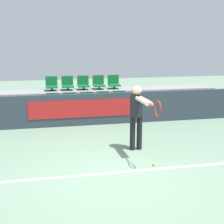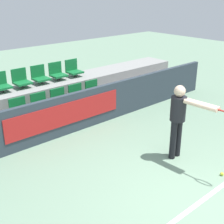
# 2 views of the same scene
# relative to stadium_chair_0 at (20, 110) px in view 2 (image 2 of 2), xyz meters

# --- Properties ---
(ground_plane) EXTENTS (30.00, 30.00, 0.00)m
(ground_plane) POSITION_rel_stadium_chair_0_xyz_m (1.10, -4.46, -0.63)
(ground_plane) COLOR gray
(court_baseline) EXTENTS (5.92, 0.08, 0.01)m
(court_baseline) POSITION_rel_stadium_chair_0_xyz_m (1.10, -4.30, -0.63)
(court_baseline) COLOR white
(court_baseline) RESTS_ON ground
(barrier_wall) EXTENTS (9.94, 0.14, 0.99)m
(barrier_wall) POSITION_rel_stadium_chair_0_xyz_m (1.09, -0.67, -0.14)
(barrier_wall) COLOR #2D3842
(barrier_wall) RESTS_ON ground
(bleacher_tier_front) EXTENTS (9.54, 0.94, 0.43)m
(bleacher_tier_front) POSITION_rel_stadium_chair_0_xyz_m (1.10, -0.11, -0.42)
(bleacher_tier_front) COLOR gray
(bleacher_tier_front) RESTS_ON ground
(bleacher_tier_middle) EXTENTS (9.54, 0.94, 0.86)m
(bleacher_tier_middle) POSITION_rel_stadium_chair_0_xyz_m (1.10, 0.83, -0.20)
(bleacher_tier_middle) COLOR gray
(bleacher_tier_middle) RESTS_ON ground
(stadium_chair_0) EXTENTS (0.41, 0.39, 0.48)m
(stadium_chair_0) POSITION_rel_stadium_chair_0_xyz_m (0.00, 0.00, 0.00)
(stadium_chair_0) COLOR #333333
(stadium_chair_0) RESTS_ON bleacher_tier_front
(stadium_chair_1) EXTENTS (0.41, 0.39, 0.48)m
(stadium_chair_1) POSITION_rel_stadium_chair_0_xyz_m (0.55, 0.00, 0.00)
(stadium_chair_1) COLOR #333333
(stadium_chair_1) RESTS_ON bleacher_tier_front
(stadium_chair_2) EXTENTS (0.41, 0.39, 0.48)m
(stadium_chair_2) POSITION_rel_stadium_chair_0_xyz_m (1.10, 0.00, 0.00)
(stadium_chair_2) COLOR #333333
(stadium_chair_2) RESTS_ON bleacher_tier_front
(stadium_chair_3) EXTENTS (0.41, 0.39, 0.48)m
(stadium_chair_3) POSITION_rel_stadium_chair_0_xyz_m (1.65, 0.00, 0.00)
(stadium_chair_3) COLOR #333333
(stadium_chair_3) RESTS_ON bleacher_tier_front
(stadium_chair_4) EXTENTS (0.41, 0.39, 0.48)m
(stadium_chair_4) POSITION_rel_stadium_chair_0_xyz_m (2.20, 0.00, 0.00)
(stadium_chair_4) COLOR #333333
(stadium_chair_4) RESTS_ON bleacher_tier_front
(stadium_chair_5) EXTENTS (0.41, 0.39, 0.48)m
(stadium_chair_5) POSITION_rel_stadium_chair_0_xyz_m (0.00, 0.94, 0.43)
(stadium_chair_5) COLOR #333333
(stadium_chair_5) RESTS_ON bleacher_tier_middle
(stadium_chair_6) EXTENTS (0.41, 0.39, 0.48)m
(stadium_chair_6) POSITION_rel_stadium_chair_0_xyz_m (0.55, 0.94, 0.43)
(stadium_chair_6) COLOR #333333
(stadium_chair_6) RESTS_ON bleacher_tier_middle
(stadium_chair_7) EXTENTS (0.41, 0.39, 0.48)m
(stadium_chair_7) POSITION_rel_stadium_chair_0_xyz_m (1.10, 0.94, 0.43)
(stadium_chair_7) COLOR #333333
(stadium_chair_7) RESTS_ON bleacher_tier_middle
(stadium_chair_8) EXTENTS (0.41, 0.39, 0.48)m
(stadium_chair_8) POSITION_rel_stadium_chair_0_xyz_m (1.65, 0.94, 0.43)
(stadium_chair_8) COLOR #333333
(stadium_chair_8) RESTS_ON bleacher_tier_middle
(stadium_chair_9) EXTENTS (0.41, 0.39, 0.48)m
(stadium_chair_9) POSITION_rel_stadium_chair_0_xyz_m (2.20, 0.94, 0.43)
(stadium_chair_9) COLOR #333333
(stadium_chair_9) RESTS_ON bleacher_tier_middle
(tennis_player) EXTENTS (0.31, 1.59, 1.56)m
(tennis_player) POSITION_rel_stadium_chair_0_xyz_m (1.91, -3.17, 0.33)
(tennis_player) COLOR black
(tennis_player) RESTS_ON ground
(tennis_ball) EXTENTS (0.07, 0.07, 0.07)m
(tennis_ball) POSITION_rel_stadium_chair_0_xyz_m (2.01, -4.12, -0.60)
(tennis_ball) COLOR #CCDB33
(tennis_ball) RESTS_ON ground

